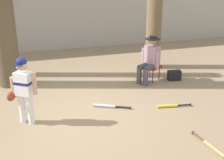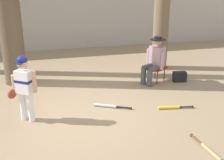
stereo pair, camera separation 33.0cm
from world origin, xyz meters
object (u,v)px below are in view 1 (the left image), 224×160
object	(u,v)px
folding_stool	(152,67)
seated_spectator	(150,58)
bat_wood_tan	(212,147)
bat_yellow_trainer	(170,106)
bat_aluminum_silver	(107,106)
handbag_beside_stool	(174,75)
young_ballplayer	(23,87)

from	to	relation	value
folding_stool	seated_spectator	distance (m)	0.29
bat_wood_tan	seated_spectator	bearing A→B (deg)	84.55
seated_spectator	bat_yellow_trainer	xyz separation A→B (m)	(-0.21, -1.58, -0.61)
bat_aluminum_silver	handbag_beside_stool	bearing A→B (deg)	26.28
young_ballplayer	seated_spectator	distance (m)	3.44
folding_stool	handbag_beside_stool	bearing A→B (deg)	-14.69
seated_spectator	handbag_beside_stool	distance (m)	0.86
young_ballplayer	folding_stool	xyz separation A→B (m)	(3.25, 1.41, -0.38)
young_ballplayer	handbag_beside_stool	bearing A→B (deg)	18.02
bat_yellow_trainer	bat_aluminum_silver	distance (m)	1.34
folding_stool	bat_yellow_trainer	size ratio (longest dim) A/B	0.74
young_ballplayer	folding_stool	world-z (taller)	young_ballplayer
seated_spectator	bat_wood_tan	xyz separation A→B (m)	(-0.30, -3.19, -0.61)
seated_spectator	bat_yellow_trainer	world-z (taller)	seated_spectator
folding_stool	handbag_beside_stool	distance (m)	0.66
young_ballplayer	folding_stool	size ratio (longest dim) A/B	2.38
bat_yellow_trainer	bat_wood_tan	xyz separation A→B (m)	(-0.09, -1.61, 0.00)
handbag_beside_stool	seated_spectator	bearing A→B (deg)	171.14
young_ballplayer	handbag_beside_stool	world-z (taller)	young_ballplayer
folding_stool	bat_aluminum_silver	xyz separation A→B (m)	(-1.58, -1.23, -0.33)
handbag_beside_stool	bat_aluminum_silver	size ratio (longest dim) A/B	0.45
handbag_beside_stool	bat_aluminum_silver	xyz separation A→B (m)	(-2.18, -1.08, -0.10)
folding_stool	bat_wood_tan	distance (m)	3.28
handbag_beside_stool	bat_wood_tan	world-z (taller)	handbag_beside_stool
bat_aluminum_silver	seated_spectator	bearing A→B (deg)	38.33
young_ballplayer	folding_stool	bearing A→B (deg)	23.45
seated_spectator	bat_wood_tan	distance (m)	3.26
young_ballplayer	folding_stool	distance (m)	3.56
handbag_beside_stool	bat_yellow_trainer	distance (m)	1.72
young_ballplayer	bat_aluminum_silver	world-z (taller)	young_ballplayer
folding_stool	young_ballplayer	bearing A→B (deg)	-156.55
handbag_beside_stool	bat_wood_tan	distance (m)	3.23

